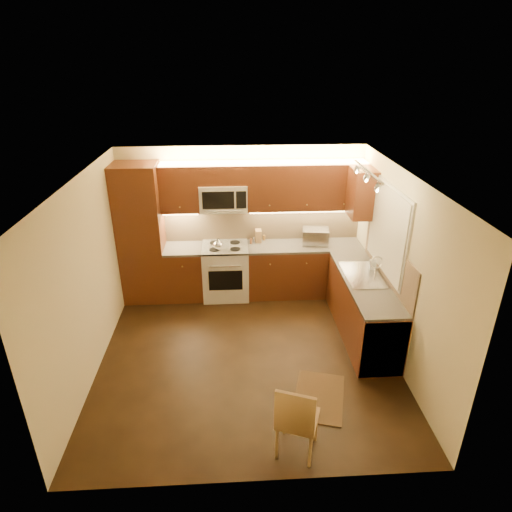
{
  "coord_description": "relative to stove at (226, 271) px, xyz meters",
  "views": [
    {
      "loc": [
        -0.17,
        -4.92,
        3.8
      ],
      "look_at": [
        0.15,
        0.55,
        1.25
      ],
      "focal_mm": 30.46,
      "sensor_mm": 36.0,
      "label": 1
    }
  ],
  "objects": [
    {
      "name": "counter_back_left",
      "position": [
        -0.69,
        0.02,
        0.42
      ],
      "size": [
        0.62,
        0.6,
        0.04
      ],
      "primitive_type": "cube",
      "color": "#383533",
      "rests_on": "base_cab_back_left"
    },
    {
      "name": "soap_bottle",
      "position": [
        2.19,
        -0.94,
        0.54
      ],
      "size": [
        0.11,
        0.11,
        0.21
      ],
      "primitive_type": "imported",
      "rotation": [
        0.0,
        0.0,
        -0.17
      ],
      "color": "#BBBCC0",
      "rests_on": "counter_right"
    },
    {
      "name": "base_cab_back_right",
      "position": [
        1.34,
        0.02,
        -0.03
      ],
      "size": [
        1.92,
        0.6,
        0.86
      ],
      "primitive_type": "cube",
      "color": "#4B2610",
      "rests_on": "floor"
    },
    {
      "name": "toaster_oven",
      "position": [
        1.52,
        0.07,
        0.57
      ],
      "size": [
        0.47,
        0.38,
        0.26
      ],
      "primitive_type": "cube",
      "rotation": [
        0.0,
        0.0,
        -0.14
      ],
      "color": "silver",
      "rests_on": "counter_back_right"
    },
    {
      "name": "sink",
      "position": [
        2.0,
        -1.12,
        0.52
      ],
      "size": [
        0.52,
        0.86,
        0.15
      ],
      "primitive_type": null,
      "color": "silver",
      "rests_on": "counter_right"
    },
    {
      "name": "backsplash_right",
      "position": [
        2.29,
        -1.28,
        0.74
      ],
      "size": [
        0.02,
        2.0,
        0.6
      ],
      "primitive_type": "cube",
      "color": "tan",
      "rests_on": "wall_right"
    },
    {
      "name": "upper_cab_bridge",
      "position": [
        0.0,
        0.15,
        1.63
      ],
      "size": [
        0.76,
        0.35,
        0.31
      ],
      "primitive_type": "cube",
      "color": "#4B2610",
      "rests_on": "wall_back"
    },
    {
      "name": "upper_cab_right_corner",
      "position": [
        2.12,
        -0.28,
        1.42
      ],
      "size": [
        0.35,
        0.5,
        0.75
      ],
      "primitive_type": "cube",
      "color": "#4B2610",
      "rests_on": "wall_right"
    },
    {
      "name": "pantry",
      "position": [
        -1.35,
        0.02,
        0.69
      ],
      "size": [
        0.7,
        0.6,
        2.3
      ],
      "primitive_type": "cube",
      "color": "#4B2610",
      "rests_on": "floor"
    },
    {
      "name": "wall_left",
      "position": [
        -1.7,
        -1.68,
        0.79
      ],
      "size": [
        0.01,
        4.0,
        2.5
      ],
      "primitive_type": "cube",
      "color": "beige",
      "rests_on": "ground"
    },
    {
      "name": "backsplash_back",
      "position": [
        0.65,
        0.31,
        0.74
      ],
      "size": [
        3.3,
        0.02,
        0.6
      ],
      "primitive_type": "cube",
      "color": "tan",
      "rests_on": "wall_back"
    },
    {
      "name": "dishwasher",
      "position": [
        2.0,
        -1.98,
        -0.03
      ],
      "size": [
        0.58,
        0.6,
        0.84
      ],
      "primitive_type": "cube",
      "color": "silver",
      "rests_on": "floor"
    },
    {
      "name": "wall_front",
      "position": [
        0.3,
        -3.67,
        0.79
      ],
      "size": [
        4.0,
        0.01,
        2.5
      ],
      "primitive_type": "cube",
      "color": "beige",
      "rests_on": "ground"
    },
    {
      "name": "track_light_bar",
      "position": [
        1.85,
        -1.27,
        2.0
      ],
      "size": [
        0.04,
        1.2,
        0.03
      ],
      "primitive_type": "cube",
      "color": "silver",
      "rests_on": "ceiling"
    },
    {
      "name": "window_frame",
      "position": [
        2.29,
        -1.12,
        1.14
      ],
      "size": [
        0.03,
        1.44,
        1.24
      ],
      "primitive_type": "cube",
      "color": "silver",
      "rests_on": "wall_right"
    },
    {
      "name": "stove",
      "position": [
        0.0,
        0.0,
        0.0
      ],
      "size": [
        0.76,
        0.65,
        0.92
      ],
      "primitive_type": null,
      "color": "silver",
      "rests_on": "floor"
    },
    {
      "name": "microwave",
      "position": [
        0.0,
        0.14,
        1.26
      ],
      "size": [
        0.76,
        0.38,
        0.44
      ],
      "primitive_type": null,
      "color": "silver",
      "rests_on": "wall_back"
    },
    {
      "name": "counter_right",
      "position": [
        2.0,
        -1.28,
        0.42
      ],
      "size": [
        0.6,
        2.0,
        0.04
      ],
      "primitive_type": "cube",
      "color": "#383533",
      "rests_on": "base_cab_right"
    },
    {
      "name": "rug",
      "position": [
        1.14,
        -2.58,
        -0.45
      ],
      "size": [
        0.79,
        0.99,
        0.01
      ],
      "primitive_type": "cube",
      "rotation": [
        0.0,
        0.0,
        -0.27
      ],
      "color": "black",
      "rests_on": "floor"
    },
    {
      "name": "spice_jar_a",
      "position": [
        0.51,
        0.2,
        0.48
      ],
      "size": [
        0.06,
        0.06,
        0.09
      ],
      "primitive_type": "cylinder",
      "rotation": [
        0.0,
        0.0,
        -0.39
      ],
      "color": "silver",
      "rests_on": "counter_back_right"
    },
    {
      "name": "faucet",
      "position": [
        2.18,
        -1.12,
        0.59
      ],
      "size": [
        0.2,
        0.04,
        0.3
      ],
      "primitive_type": null,
      "color": "silver",
      "rests_on": "counter_right"
    },
    {
      "name": "counter_back_right",
      "position": [
        1.34,
        0.02,
        0.42
      ],
      "size": [
        1.92,
        0.6,
        0.04
      ],
      "primitive_type": "cube",
      "color": "#383533",
      "rests_on": "base_cab_back_right"
    },
    {
      "name": "spice_jar_d",
      "position": [
        0.67,
        0.26,
        0.49
      ],
      "size": [
        0.04,
        0.04,
        0.09
      ],
      "primitive_type": "cylinder",
      "rotation": [
        0.0,
        0.0,
        -0.02
      ],
      "color": "olive",
      "rests_on": "counter_back_right"
    },
    {
      "name": "base_cab_back_left",
      "position": [
        -0.69,
        0.02,
        -0.03
      ],
      "size": [
        0.62,
        0.6,
        0.86
      ],
      "primitive_type": "cube",
      "color": "#4B2610",
      "rests_on": "floor"
    },
    {
      "name": "ceiling",
      "position": [
        0.3,
        -1.68,
        2.04
      ],
      "size": [
        4.0,
        4.0,
        0.01
      ],
      "primitive_type": "cube",
      "color": "beige",
      "rests_on": "ground"
    },
    {
      "name": "spice_jar_c",
      "position": [
        0.54,
        0.21,
        0.49
      ],
      "size": [
        0.06,
        0.06,
        0.09
      ],
      "primitive_type": "cylinder",
      "rotation": [
        0.0,
        0.0,
        0.24
      ],
      "color": "silver",
      "rests_on": "counter_back_right"
    },
    {
      "name": "wall_right",
      "position": [
        2.3,
        -1.68,
        0.79
      ],
      "size": [
        0.01,
        4.0,
        2.5
      ],
      "primitive_type": "cube",
      "color": "beige",
      "rests_on": "ground"
    },
    {
      "name": "window_blinds",
      "position": [
        2.27,
        -1.12,
        1.14
      ],
      "size": [
        0.02,
        1.36,
        1.16
      ],
      "primitive_type": "cube",
      "color": "silver",
      "rests_on": "wall_right"
    },
    {
      "name": "dining_chair",
      "position": [
        0.75,
        -3.32,
        -0.01
      ],
      "size": [
        0.52,
        0.52,
        0.91
      ],
      "primitive_type": null,
      "rotation": [
        0.0,
        0.0,
        -0.35
      ],
      "color": "#AB824D",
      "rests_on": "floor"
    },
    {
      "name": "knife_block",
      "position": [
        0.57,
        0.2,
        0.55
      ],
      "size": [
        0.1,
        0.16,
        0.21
      ],
      "primitive_type": "cube",
      "rotation": [
        0.0,
        0.0,
        0.03
      ],
      "color": "#AB824D",
      "rests_on": "counter_back_right"
    },
    {
      "name": "spice_jar_b",
      "position": [
        0.44,
        0.13,
        0.48
      ],
      "size": [
        0.05,
        0.05,
        0.09
      ],
      "primitive_type": "cylinder",
      "rotation": [
        0.0,
        0.0,
        -0.21
      ],
      "color": "brown",
      "rests_on": "counter_back_right"
    },
    {
      "name": "floor",
      "position": [
        0.3,
        -1.68,
        -0.46
      ],
      "size": [
        4.0,
        4.0,
        0.01
      ],
      "primitive_type": "cube",
      "color": "black",
      "rests_on": "ground"
    },
    {
      "name": "base_cab_right",
      "position": [
        2.0,
        -1.28,
        -0.03
      ],
      "size": [
        0.6,
        2.0,
        0.86
      ],
      "primitive_type": "cube",
      "color": "#4B2610",
      "rests_on": "floor"
    },
    {
      "name": "kettle",
      "position": [
        -0.11,
        -0.13,
        0.56
      ],
      "size": [
        0.22,
        0.22,
        0.2
      ],
      "primitive_type": null,
      "rotation": [
        0.0,
        0.0,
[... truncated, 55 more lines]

